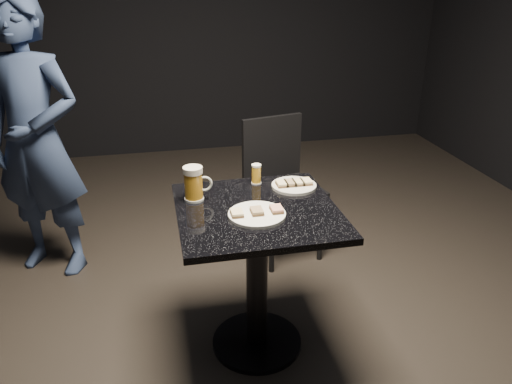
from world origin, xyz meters
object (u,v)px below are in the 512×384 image
patron (36,141)px  chair (280,178)px  plate_small (294,186)px  plate_large (257,215)px  table (257,256)px  beer_tumbler (256,174)px  beer_mug (194,183)px

patron → chair: (1.41, -0.09, -0.31)m
plate_small → plate_large: bearing=-132.4°
table → beer_tumbler: bearing=78.3°
plate_small → chair: (0.12, 0.70, -0.26)m
beer_tumbler → chair: chair is taller
beer_mug → beer_tumbler: (0.31, 0.12, -0.03)m
beer_mug → patron: bearing=134.3°
plate_large → table: (0.02, 0.07, -0.25)m
patron → beer_mug: size_ratio=10.30×
plate_large → plate_small: size_ratio=1.15×
patron → table: patron is taller
plate_small → table: (-0.22, -0.19, -0.25)m
plate_small → chair: bearing=80.4°
beer_mug → plate_large: bearing=-42.6°
beer_tumbler → chair: bearing=65.1°
beer_mug → chair: (0.60, 0.74, -0.33)m
plate_large → beer_mug: (-0.24, 0.22, 0.07)m
table → chair: size_ratio=0.86×
beer_mug → beer_tumbler: 0.34m
table → plate_large: bearing=-102.5°
table → beer_tumbler: (0.06, 0.27, 0.29)m
plate_large → beer_mug: size_ratio=1.56×
patron → table: size_ratio=2.17×
patron → beer_mug: (0.81, -0.83, 0.02)m
plate_large → beer_tumbler: bearing=78.1°
table → chair: (0.34, 0.89, -0.01)m
table → beer_mug: bearing=149.7°
table → chair: 0.95m
patron → beer_tumbler: bearing=-7.2°
plate_small → patron: bearing=148.5°
patron → plate_large: bearing=-20.1°
plate_small → beer_mug: 0.49m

